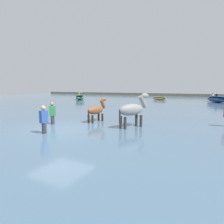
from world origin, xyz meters
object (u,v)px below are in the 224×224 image
at_px(boat_mid_channel, 217,99).
at_px(boat_far_offshore, 80,97).
at_px(person_spectator_far, 52,116).
at_px(horse_trailing_grey, 132,111).
at_px(horse_lead_chestnut, 96,111).
at_px(boat_near_port, 160,99).
at_px(person_wading_mid, 44,123).

relative_size(boat_mid_channel, boat_far_offshore, 1.05).
bearing_deg(boat_mid_channel, person_spectator_far, -111.02).
height_order(horse_trailing_grey, boat_mid_channel, horse_trailing_grey).
xyz_separation_m(horse_lead_chestnut, horse_trailing_grey, (2.46, -0.49, 0.19)).
distance_m(horse_lead_chestnut, person_spectator_far, 2.48).
relative_size(horse_lead_chestnut, person_spectator_far, 1.10).
relative_size(horse_lead_chestnut, boat_near_port, 0.70).
height_order(boat_mid_channel, person_wading_mid, boat_mid_channel).
bearing_deg(person_spectator_far, person_wading_mid, -54.64).
bearing_deg(person_spectator_far, boat_mid_channel, 68.98).
height_order(boat_near_port, boat_mid_channel, boat_mid_channel).
bearing_deg(horse_lead_chestnut, boat_far_offshore, 129.71).
bearing_deg(person_wading_mid, boat_far_offshore, 123.30).
distance_m(horse_trailing_grey, boat_near_port, 22.44).
height_order(horse_trailing_grey, person_wading_mid, horse_trailing_grey).
xyz_separation_m(boat_near_port, person_spectator_far, (-0.23, -23.37, 0.24)).
bearing_deg(horse_trailing_grey, boat_far_offshore, 133.64).
distance_m(boat_mid_channel, person_spectator_far, 23.47).
bearing_deg(horse_lead_chestnut, boat_near_port, 93.95).
relative_size(horse_trailing_grey, person_spectator_far, 1.30).
relative_size(horse_trailing_grey, boat_far_offshore, 0.53).
height_order(horse_trailing_grey, person_spectator_far, horse_trailing_grey).
height_order(person_spectator_far, person_wading_mid, same).
xyz_separation_m(boat_near_port, boat_mid_channel, (8.19, -1.46, 0.19)).
bearing_deg(boat_mid_channel, horse_lead_chestnut, -108.40).
relative_size(boat_mid_channel, person_wading_mid, 2.56).
bearing_deg(person_spectator_far, boat_far_offshore, 123.09).
height_order(boat_mid_channel, boat_far_offshore, boat_mid_channel).
bearing_deg(person_spectator_far, boat_near_port, 89.44).
bearing_deg(horse_trailing_grey, boat_mid_channel, 78.39).
bearing_deg(horse_lead_chestnut, horse_trailing_grey, -11.33).
bearing_deg(person_spectator_far, horse_trailing_grey, 17.12).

